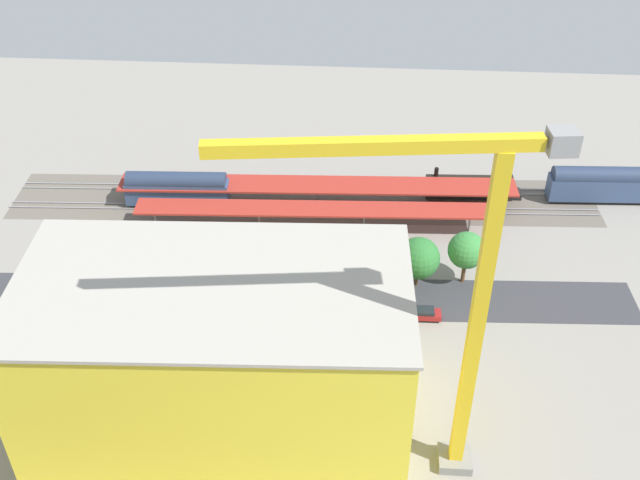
{
  "coord_description": "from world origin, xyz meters",
  "views": [
    {
      "loc": [
        -9.79,
        83.16,
        69.41
      ],
      "look_at": [
        -4.09,
        -0.58,
        7.88
      ],
      "focal_mm": 42.77,
      "sensor_mm": 36.0,
      "label": 1
    }
  ],
  "objects_px": {
    "tower_crane": "(453,292)",
    "street_tree_0": "(322,242)",
    "passenger_coach": "(605,184)",
    "parked_car_0": "(425,314)",
    "locomotive": "(474,186)",
    "parked_car_1": "(363,315)",
    "freight_coach_far": "(177,188)",
    "traffic_light": "(309,251)",
    "construction_building": "(219,357)",
    "box_truck_0": "(277,315)",
    "parked_car_4": "(188,305)",
    "platform_canopy_far": "(317,185)",
    "street_tree_1": "(419,258)",
    "parked_car_2": "(306,308)",
    "street_tree_2": "(467,250)",
    "box_truck_1": "(245,307)",
    "street_tree_4": "(169,243)",
    "street_tree_3": "(262,249)",
    "platform_canopy_near": "(312,209)",
    "parked_car_3": "(246,311)"
  },
  "relations": [
    {
      "from": "freight_coach_far",
      "to": "street_tree_0",
      "type": "xyz_separation_m",
      "value": [
        -24.66,
        16.41,
        2.36
      ]
    },
    {
      "from": "construction_building",
      "to": "box_truck_0",
      "type": "distance_m",
      "value": 18.74
    },
    {
      "from": "platform_canopy_far",
      "to": "street_tree_0",
      "type": "bearing_deg",
      "value": 96.15
    },
    {
      "from": "parked_car_4",
      "to": "box_truck_0",
      "type": "bearing_deg",
      "value": 170.63
    },
    {
      "from": "freight_coach_far",
      "to": "tower_crane",
      "type": "relative_size",
      "value": 0.41
    },
    {
      "from": "construction_building",
      "to": "traffic_light",
      "type": "height_order",
      "value": "construction_building"
    },
    {
      "from": "locomotive",
      "to": "street_tree_3",
      "type": "bearing_deg",
      "value": 35.18
    },
    {
      "from": "street_tree_1",
      "to": "freight_coach_far",
      "type": "bearing_deg",
      "value": -25.38
    },
    {
      "from": "platform_canopy_near",
      "to": "parked_car_3",
      "type": "xyz_separation_m",
      "value": [
        7.34,
        20.77,
        -2.99
      ]
    },
    {
      "from": "parked_car_4",
      "to": "tower_crane",
      "type": "height_order",
      "value": "tower_crane"
    },
    {
      "from": "parked_car_2",
      "to": "street_tree_4",
      "type": "height_order",
      "value": "street_tree_4"
    },
    {
      "from": "parked_car_0",
      "to": "street_tree_2",
      "type": "height_order",
      "value": "street_tree_2"
    },
    {
      "from": "parked_car_2",
      "to": "street_tree_2",
      "type": "bearing_deg",
      "value": -159.34
    },
    {
      "from": "parked_car_0",
      "to": "street_tree_0",
      "type": "xyz_separation_m",
      "value": [
        14.45,
        -8.79,
        4.84
      ]
    },
    {
      "from": "traffic_light",
      "to": "parked_car_4",
      "type": "bearing_deg",
      "value": 27.52
    },
    {
      "from": "passenger_coach",
      "to": "street_tree_1",
      "type": "relative_size",
      "value": 2.35
    },
    {
      "from": "parked_car_3",
      "to": "street_tree_2",
      "type": "distance_m",
      "value": 31.72
    },
    {
      "from": "passenger_coach",
      "to": "street_tree_4",
      "type": "xyz_separation_m",
      "value": [
        66.71,
        23.5,
        1.94
      ]
    },
    {
      "from": "tower_crane",
      "to": "street_tree_0",
      "type": "xyz_separation_m",
      "value": [
        14.12,
        -32.56,
        -19.03
      ]
    },
    {
      "from": "parked_car_0",
      "to": "street_tree_1",
      "type": "bearing_deg",
      "value": -83.04
    },
    {
      "from": "parked_car_4",
      "to": "locomotive",
      "type": "bearing_deg",
      "value": -142.74
    },
    {
      "from": "passenger_coach",
      "to": "parked_car_1",
      "type": "distance_m",
      "value": 50.2
    },
    {
      "from": "parked_car_4",
      "to": "construction_building",
      "type": "xyz_separation_m",
      "value": [
        -8.18,
        18.36,
        9.08
      ]
    },
    {
      "from": "street_tree_3",
      "to": "box_truck_1",
      "type": "bearing_deg",
      "value": 82.7
    },
    {
      "from": "locomotive",
      "to": "parked_car_1",
      "type": "height_order",
      "value": "locomotive"
    },
    {
      "from": "street_tree_0",
      "to": "parked_car_4",
      "type": "bearing_deg",
      "value": 27.46
    },
    {
      "from": "parked_car_0",
      "to": "construction_building",
      "type": "relative_size",
      "value": 0.11
    },
    {
      "from": "parked_car_3",
      "to": "street_tree_1",
      "type": "xyz_separation_m",
      "value": [
        -23.28,
        -8.03,
        4.02
      ]
    },
    {
      "from": "passenger_coach",
      "to": "parked_car_0",
      "type": "bearing_deg",
      "value": 45.61
    },
    {
      "from": "parked_car_4",
      "to": "street_tree_3",
      "type": "height_order",
      "value": "street_tree_3"
    },
    {
      "from": "construction_building",
      "to": "box_truck_0",
      "type": "relative_size",
      "value": 4.21
    },
    {
      "from": "construction_building",
      "to": "traffic_light",
      "type": "distance_m",
      "value": 28.29
    },
    {
      "from": "construction_building",
      "to": "street_tree_3",
      "type": "relative_size",
      "value": 6.19
    },
    {
      "from": "parked_car_0",
      "to": "box_truck_0",
      "type": "bearing_deg",
      "value": 7.2
    },
    {
      "from": "parked_car_4",
      "to": "tower_crane",
      "type": "distance_m",
      "value": 46.13
    },
    {
      "from": "freight_coach_far",
      "to": "traffic_light",
      "type": "height_order",
      "value": "traffic_light"
    },
    {
      "from": "street_tree_0",
      "to": "street_tree_2",
      "type": "relative_size",
      "value": 0.97
    },
    {
      "from": "platform_canopy_far",
      "to": "tower_crane",
      "type": "height_order",
      "value": "tower_crane"
    },
    {
      "from": "parked_car_1",
      "to": "street_tree_4",
      "type": "distance_m",
      "value": 29.53
    },
    {
      "from": "platform_canopy_far",
      "to": "passenger_coach",
      "type": "distance_m",
      "value": 47.09
    },
    {
      "from": "street_tree_2",
      "to": "street_tree_1",
      "type": "bearing_deg",
      "value": 11.25
    },
    {
      "from": "platform_canopy_near",
      "to": "locomotive",
      "type": "distance_m",
      "value": 28.58
    },
    {
      "from": "parked_car_2",
      "to": "traffic_light",
      "type": "relative_size",
      "value": 0.67
    },
    {
      "from": "locomotive",
      "to": "street_tree_3",
      "type": "distance_m",
      "value": 39.69
    },
    {
      "from": "parked_car_4",
      "to": "street_tree_1",
      "type": "bearing_deg",
      "value": -166.58
    },
    {
      "from": "platform_canopy_near",
      "to": "platform_canopy_far",
      "type": "distance_m",
      "value": 7.23
    },
    {
      "from": "box_truck_1",
      "to": "passenger_coach",
      "type": "bearing_deg",
      "value": -149.5
    },
    {
      "from": "passenger_coach",
      "to": "traffic_light",
      "type": "xyz_separation_m",
      "value": [
        46.68,
        23.25,
        1.28
      ]
    },
    {
      "from": "box_truck_0",
      "to": "street_tree_1",
      "type": "xyz_separation_m",
      "value": [
        -18.81,
        -9.53,
        3.15
      ]
    },
    {
      "from": "parked_car_0",
      "to": "box_truck_1",
      "type": "bearing_deg",
      "value": 2.56
    }
  ]
}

